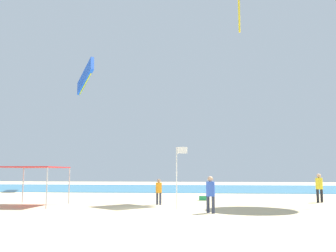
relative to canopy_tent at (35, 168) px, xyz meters
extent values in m
cube|color=#D1BA8C|center=(7.03, -1.90, -2.25)|extent=(110.00, 110.00, 0.10)
cube|color=teal|center=(7.03, 24.70, -2.19)|extent=(110.00, 21.85, 0.03)
cylinder|color=#B2B2B7|center=(1.55, -1.66, -1.08)|extent=(0.07, 0.07, 2.25)
cylinder|color=#B2B2B7|center=(-1.55, 1.66, -1.08)|extent=(0.07, 0.07, 2.25)
cylinder|color=#B2B2B7|center=(1.55, 1.66, -1.08)|extent=(0.07, 0.07, 2.25)
cube|color=red|center=(0.00, 0.00, 0.07)|extent=(3.17, 3.39, 0.06)
cylinder|color=#33384C|center=(10.61, -3.06, -1.80)|extent=(0.16, 0.16, 0.81)
cylinder|color=#33384C|center=(10.36, -2.86, -1.80)|extent=(0.16, 0.16, 0.81)
cylinder|color=blue|center=(10.48, -2.96, -1.04)|extent=(0.42, 0.42, 0.71)
sphere|color=tan|center=(10.48, -2.96, -0.55)|extent=(0.27, 0.27, 0.27)
cylinder|color=#33384C|center=(7.24, 1.55, -1.85)|extent=(0.14, 0.14, 0.72)
cylinder|color=#33384C|center=(7.45, 1.37, -1.85)|extent=(0.14, 0.14, 0.72)
cylinder|color=orange|center=(7.34, 1.46, -1.18)|extent=(0.37, 0.37, 0.62)
sphere|color=tan|center=(7.34, 1.46, -0.75)|extent=(0.23, 0.23, 0.23)
cylinder|color=black|center=(17.51, 4.15, -1.78)|extent=(0.17, 0.17, 0.86)
cylinder|color=black|center=(17.80, 4.32, -1.78)|extent=(0.17, 0.17, 0.86)
cylinder|color=yellow|center=(17.66, 4.24, -0.97)|extent=(0.45, 0.45, 0.75)
sphere|color=tan|center=(17.66, 4.24, -0.46)|extent=(0.28, 0.28, 0.28)
cylinder|color=silver|center=(8.71, -1.58, -0.54)|extent=(0.06, 0.06, 3.33)
cube|color=white|center=(9.02, -1.58, 0.95)|extent=(0.55, 0.02, 0.35)
cube|color=#1E8C4C|center=(10.00, 5.27, -2.04)|extent=(0.56, 0.36, 0.32)
cube|color=white|center=(10.00, 5.27, -1.87)|extent=(0.57, 0.37, 0.03)
cube|color=blue|center=(-4.05, 20.34, 11.05)|extent=(3.64, 5.17, 3.63)
cube|color=yellow|center=(-4.05, 20.34, 10.25)|extent=(2.75, 3.85, 2.00)
cylinder|color=yellow|center=(12.88, 5.89, 11.82)|extent=(0.19, 0.19, 3.10)
camera|label=1|loc=(10.40, -21.46, -0.20)|focal=39.69mm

